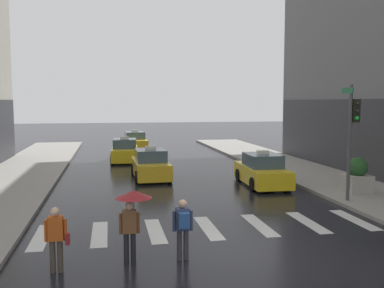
# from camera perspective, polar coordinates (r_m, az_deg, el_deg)

# --- Properties ---
(ground_plane) EXTENTS (160.00, 160.00, 0.00)m
(ground_plane) POSITION_cam_1_polar(r_m,az_deg,el_deg) (12.19, 5.45, -14.79)
(ground_plane) COLOR black
(crosswalk_markings) EXTENTS (11.30, 2.80, 0.01)m
(crosswalk_markings) POSITION_cam_1_polar(r_m,az_deg,el_deg) (14.95, 2.17, -10.90)
(crosswalk_markings) COLOR silver
(crosswalk_markings) RESTS_ON ground
(traffic_light_pole) EXTENTS (0.44, 0.84, 4.80)m
(traffic_light_pole) POSITION_cam_1_polar(r_m,az_deg,el_deg) (19.01, 20.26, 2.25)
(traffic_light_pole) COLOR #47474C
(traffic_light_pole) RESTS_ON curb_right
(taxi_lead) EXTENTS (2.06, 4.60, 1.80)m
(taxi_lead) POSITION_cam_1_polar(r_m,az_deg,el_deg) (22.43, 9.17, -3.55)
(taxi_lead) COLOR yellow
(taxi_lead) RESTS_ON ground
(taxi_second) EXTENTS (2.01, 4.58, 1.80)m
(taxi_second) POSITION_cam_1_polar(r_m,az_deg,el_deg) (24.35, -5.46, -2.79)
(taxi_second) COLOR gold
(taxi_second) RESTS_ON ground
(taxi_third) EXTENTS (2.09, 4.61, 1.80)m
(taxi_third) POSITION_cam_1_polar(r_m,az_deg,el_deg) (31.49, -8.81, -0.95)
(taxi_third) COLOR yellow
(taxi_third) RESTS_ON ground
(taxi_fourth) EXTENTS (2.12, 4.62, 1.80)m
(taxi_fourth) POSITION_cam_1_polar(r_m,az_deg,el_deg) (38.96, -7.52, 0.30)
(taxi_fourth) COLOR gold
(taxi_fourth) RESTS_ON ground
(pedestrian_with_umbrella) EXTENTS (0.96, 0.96, 1.94)m
(pedestrian_with_umbrella) POSITION_cam_1_polar(r_m,az_deg,el_deg) (11.54, -7.85, -8.12)
(pedestrian_with_umbrella) COLOR black
(pedestrian_with_umbrella) RESTS_ON ground
(pedestrian_with_backpack) EXTENTS (0.55, 0.43, 1.65)m
(pedestrian_with_backpack) POSITION_cam_1_polar(r_m,az_deg,el_deg) (11.76, -1.21, -10.55)
(pedestrian_with_backpack) COLOR #333338
(pedestrian_with_backpack) RESTS_ON ground
(pedestrian_with_handbag) EXTENTS (0.60, 0.24, 1.65)m
(pedestrian_with_handbag) POSITION_cam_1_polar(r_m,az_deg,el_deg) (11.48, -17.35, -11.40)
(pedestrian_with_handbag) COLOR #473D33
(pedestrian_with_handbag) RESTS_ON ground
(planter_near_corner) EXTENTS (1.10, 1.10, 1.60)m
(planter_near_corner) POSITION_cam_1_polar(r_m,az_deg,el_deg) (21.09, 20.82, -4.01)
(planter_near_corner) COLOR #A8A399
(planter_near_corner) RESTS_ON curb_right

